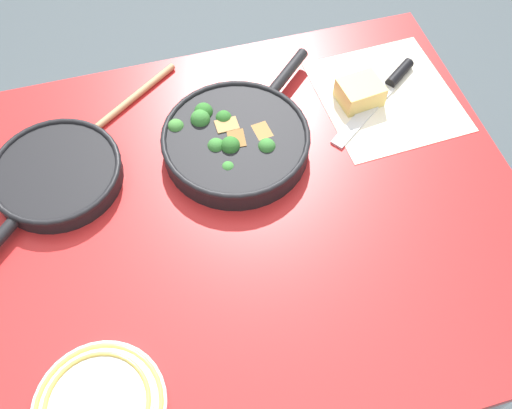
# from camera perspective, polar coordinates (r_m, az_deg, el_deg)

# --- Properties ---
(ground_plane) EXTENTS (14.00, 14.00, 0.00)m
(ground_plane) POSITION_cam_1_polar(r_m,az_deg,el_deg) (1.79, 0.00, -13.58)
(ground_plane) COLOR #424C51
(dining_table_red) EXTENTS (1.05, 0.91, 0.76)m
(dining_table_red) POSITION_cam_1_polar(r_m,az_deg,el_deg) (1.18, 0.00, -2.96)
(dining_table_red) COLOR red
(dining_table_red) RESTS_ON ground_plane
(skillet_broccoli) EXTENTS (0.37, 0.36, 0.07)m
(skillet_broccoli) POSITION_cam_1_polar(r_m,az_deg,el_deg) (1.16, -2.30, 6.42)
(skillet_broccoli) COLOR black
(skillet_broccoli) RESTS_ON dining_table_red
(skillet_eggs) EXTENTS (0.33, 0.34, 0.04)m
(skillet_eggs) POSITION_cam_1_polar(r_m,az_deg,el_deg) (1.19, -19.39, 2.80)
(skillet_eggs) COLOR black
(skillet_eggs) RESTS_ON dining_table_red
(wooden_spoon) EXTENTS (0.33, 0.24, 0.02)m
(wooden_spoon) POSITION_cam_1_polar(r_m,az_deg,el_deg) (1.26, -15.74, 7.37)
(wooden_spoon) COLOR tan
(wooden_spoon) RESTS_ON dining_table_red
(parchment_sheet) EXTENTS (0.30, 0.32, 0.00)m
(parchment_sheet) POSITION_cam_1_polar(r_m,az_deg,el_deg) (1.31, 12.91, 10.53)
(parchment_sheet) COLOR silver
(parchment_sheet) RESTS_ON dining_table_red
(grater_knife) EXTENTS (0.25, 0.20, 0.02)m
(grater_knife) POSITION_cam_1_polar(r_m,az_deg,el_deg) (1.31, 12.75, 11.08)
(grater_knife) COLOR silver
(grater_knife) RESTS_ON dining_table_red
(cheese_block) EXTENTS (0.10, 0.08, 0.05)m
(cheese_block) POSITION_cam_1_polar(r_m,az_deg,el_deg) (1.27, 10.35, 10.95)
(cheese_block) COLOR #EACC66
(cheese_block) RESTS_ON dining_table_red
(dinner_plate_stack) EXTENTS (0.21, 0.21, 0.03)m
(dinner_plate_stack) POSITION_cam_1_polar(r_m,az_deg,el_deg) (0.98, -15.47, -18.87)
(dinner_plate_stack) COLOR silver
(dinner_plate_stack) RESTS_ON dining_table_red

